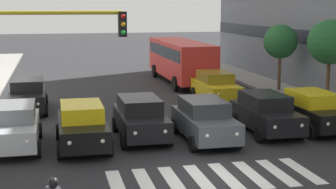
# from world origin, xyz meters

# --- Properties ---
(ground_plane) EXTENTS (180.00, 180.00, 0.00)m
(ground_plane) POSITION_xyz_m (0.00, 0.00, 0.00)
(ground_plane) COLOR #262628
(crosswalk_markings) EXTENTS (6.75, 2.80, 0.01)m
(crosswalk_markings) POSITION_xyz_m (0.00, 0.00, 0.00)
(crosswalk_markings) COLOR silver
(crosswalk_markings) RESTS_ON ground_plane
(car_0) EXTENTS (2.02, 4.44, 1.72)m
(car_0) POSITION_xyz_m (-6.36, -5.18, 0.89)
(car_0) COLOR black
(car_0) RESTS_ON ground_plane
(car_1) EXTENTS (2.02, 4.44, 1.72)m
(car_1) POSITION_xyz_m (-4.05, -5.17, 0.89)
(car_1) COLOR black
(car_1) RESTS_ON ground_plane
(car_2) EXTENTS (2.02, 4.44, 1.72)m
(car_2) POSITION_xyz_m (-1.05, -4.45, 0.89)
(car_2) COLOR #474C51
(car_2) RESTS_ON ground_plane
(car_3) EXTENTS (2.02, 4.44, 1.72)m
(car_3) POSITION_xyz_m (1.46, -5.44, 0.89)
(car_3) COLOR black
(car_3) RESTS_ON ground_plane
(car_4) EXTENTS (2.02, 4.44, 1.72)m
(car_4) POSITION_xyz_m (3.92, -4.57, 0.89)
(car_4) COLOR black
(car_4) RESTS_ON ground_plane
(car_5) EXTENTS (2.02, 4.44, 1.72)m
(car_5) POSITION_xyz_m (6.50, -5.03, 0.89)
(car_5) COLOR #B2B7BC
(car_5) RESTS_ON ground_plane
(car_row2_0) EXTENTS (2.02, 4.44, 1.72)m
(car_row2_0) POSITION_xyz_m (6.28, -12.17, 0.89)
(car_row2_0) COLOR black
(car_row2_0) RESTS_ON ground_plane
(car_row2_1) EXTENTS (2.02, 4.44, 1.72)m
(car_row2_1) POSITION_xyz_m (-4.25, -12.75, 0.89)
(car_row2_1) COLOR gold
(car_row2_1) RESTS_ON ground_plane
(bus_behind_traffic) EXTENTS (2.78, 10.50, 3.00)m
(bus_behind_traffic) POSITION_xyz_m (-4.05, -20.32, 1.86)
(bus_behind_traffic) COLOR red
(bus_behind_traffic) RESTS_ON ground_plane
(traffic_light_gantry) EXTENTS (5.14, 0.36, 5.50)m
(traffic_light_gantry) POSITION_xyz_m (6.26, -0.39, 3.76)
(traffic_light_gantry) COLOR #AD991E
(traffic_light_gantry) RESTS_ON ground_plane
(street_tree_1) EXTENTS (2.39, 2.39, 4.65)m
(street_tree_1) POSITION_xyz_m (-9.48, -9.40, 3.59)
(street_tree_1) COLOR #513823
(street_tree_1) RESTS_ON sidewalk_left
(street_tree_2) EXTENTS (2.17, 2.17, 4.20)m
(street_tree_2) POSITION_xyz_m (-9.25, -14.92, 3.24)
(street_tree_2) COLOR #513823
(street_tree_2) RESTS_ON sidewalk_left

